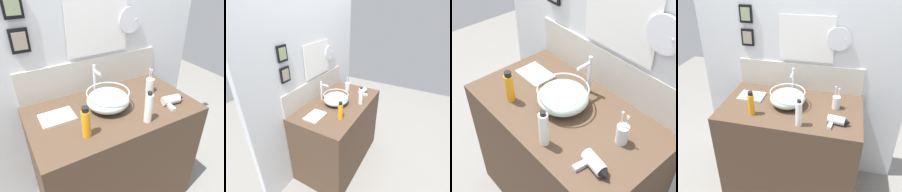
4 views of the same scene
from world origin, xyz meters
The scene contains 10 objects.
ground_plane centered at (0.00, 0.00, 0.00)m, with size 6.00×6.00×0.00m, color gray.
vanity_counter centered at (0.00, 0.00, 0.46)m, with size 1.18×0.67×0.93m, color #4C3828.
back_panel centered at (0.00, 0.36, 1.22)m, with size 1.95×0.09×2.45m.
glass_bowl_sink centered at (-0.03, 0.01, 1.00)m, with size 0.30×0.30×0.13m.
faucet centered at (-0.03, 0.21, 1.07)m, with size 0.02×0.11×0.25m.
hair_drier centered at (0.40, -0.16, 0.96)m, with size 0.18×0.13×0.07m.
toothbrush_cup centered at (0.37, 0.06, 0.98)m, with size 0.06×0.06×0.20m.
lotion_bottle centered at (-0.28, -0.18, 1.02)m, with size 0.05×0.05×0.20m.
shampoo_bottle centered at (0.12, -0.24, 1.03)m, with size 0.05×0.05×0.22m.
hand_towel centered at (-0.38, 0.07, 0.93)m, with size 0.22×0.16×0.02m, color silver.
Camera 2 is at (-1.62, -0.91, 2.00)m, focal length 28.00 mm.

